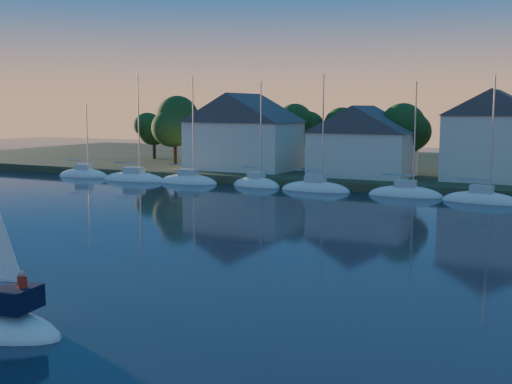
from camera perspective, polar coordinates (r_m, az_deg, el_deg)
The scene contains 8 objects.
ground at distance 23.43m, azimuth -20.99°, elevation -15.19°, with size 260.00×260.00×0.00m, color black.
shoreline_land at distance 91.21m, azimuth 16.41°, elevation 1.65°, with size 160.00×50.00×2.00m, color #2F3720.
wooden_dock at distance 68.85m, azimuth 12.91°, elevation -0.05°, with size 120.00×3.00×1.00m, color brown.
clubhouse_west at distance 81.88m, azimuth -1.09°, elevation 5.48°, with size 13.65×9.45×9.64m.
clubhouse_centre at distance 74.80m, azimuth 9.48°, elevation 4.58°, with size 11.55×8.40×8.08m.
clubhouse_east at distance 73.83m, azimuth 20.43°, elevation 4.84°, with size 10.50×8.40×9.80m.
tree_line at distance 78.63m, azimuth 16.44°, elevation 6.00°, with size 93.40×5.40×8.90m.
moored_fleet at distance 65.95m, azimuth 12.28°, elevation -0.27°, with size 87.50×2.40×12.05m.
Camera 1 is at (16.31, -14.30, 8.85)m, focal length 45.00 mm.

